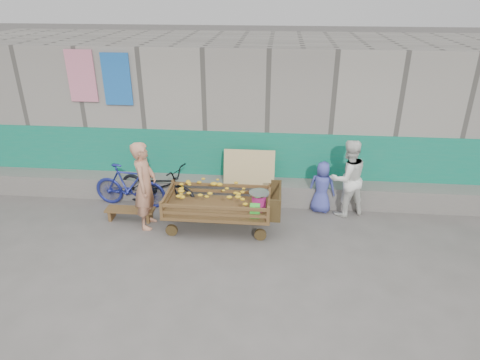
# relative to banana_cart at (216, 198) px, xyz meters

# --- Properties ---
(ground) EXTENTS (80.00, 80.00, 0.00)m
(ground) POSITION_rel_banana_cart_xyz_m (0.22, -1.24, -0.60)
(ground) COLOR #56544F
(ground) RESTS_ON ground
(building_wall) EXTENTS (12.00, 3.50, 3.00)m
(building_wall) POSITION_rel_banana_cart_xyz_m (0.22, 2.81, 0.87)
(building_wall) COLOR gray
(building_wall) RESTS_ON ground
(banana_cart) EXTENTS (2.07, 0.95, 0.88)m
(banana_cart) POSITION_rel_banana_cart_xyz_m (0.00, 0.00, 0.00)
(banana_cart) COLOR brown
(banana_cart) RESTS_ON ground
(bench) EXTENTS (0.92, 0.28, 0.23)m
(bench) POSITION_rel_banana_cart_xyz_m (-1.66, 0.13, -0.43)
(bench) COLOR brown
(bench) RESTS_ON ground
(vendor_man) EXTENTS (0.41, 0.61, 1.64)m
(vendor_man) POSITION_rel_banana_cart_xyz_m (-1.26, -0.04, 0.22)
(vendor_man) COLOR tan
(vendor_man) RESTS_ON ground
(woman) EXTENTS (0.90, 0.81, 1.51)m
(woman) POSITION_rel_banana_cart_xyz_m (2.40, 0.75, 0.16)
(woman) COLOR white
(woman) RESTS_ON ground
(child) EXTENTS (0.56, 0.42, 1.04)m
(child) POSITION_rel_banana_cart_xyz_m (1.95, 0.81, -0.08)
(child) COLOR #454DAD
(child) RESTS_ON ground
(bicycle_dark) EXTENTS (1.88, 1.20, 0.93)m
(bicycle_dark) POSITION_rel_banana_cart_xyz_m (-1.26, 0.67, -0.13)
(bicycle_dark) COLOR black
(bicycle_dark) RESTS_ON ground
(bicycle_blue) EXTENTS (1.52, 0.58, 0.89)m
(bicycle_blue) POSITION_rel_banana_cart_xyz_m (-1.82, 0.67, -0.15)
(bicycle_blue) COLOR navy
(bicycle_blue) RESTS_ON ground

